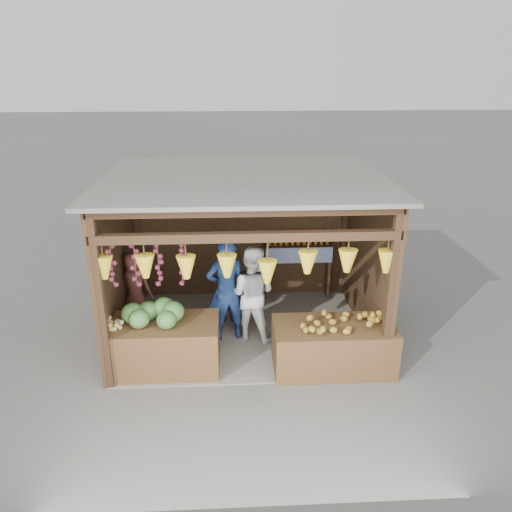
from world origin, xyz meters
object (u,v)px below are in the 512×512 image
Objects in this scene: counter_left at (163,346)px; man_standing at (227,290)px; vendor_seated at (136,286)px; woman_standing at (252,293)px; counter_right at (333,347)px.

man_standing reaches higher than counter_left.
counter_left is at bearing 29.84° from man_standing.
counter_left is at bearing 141.72° from vendor_seated.
counter_right is at bearing 161.23° from woman_standing.
man_standing is 1.09× the size of woman_standing.
counter_right is 1.56m from woman_standing.
counter_right is at bearing 138.65° from man_standing.
woman_standing is at bearing 31.78° from counter_left.
man_standing is at bearing -165.31° from vendor_seated.
vendor_seated is at bearing 116.81° from counter_left.
vendor_seated is at bearing 158.74° from counter_right.
vendor_seated is at bearing -21.13° from man_standing.
man_standing is (0.94, 0.81, 0.50)m from counter_left.
man_standing reaches higher than vendor_seated.
vendor_seated is (-1.48, 0.27, -0.01)m from man_standing.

